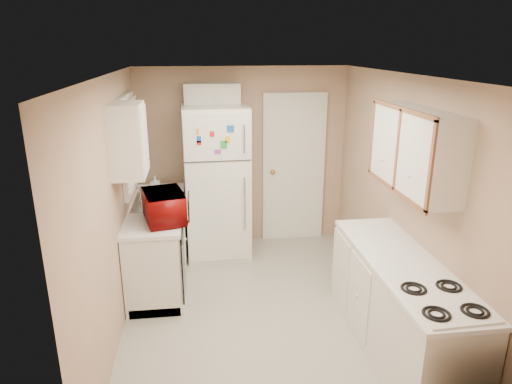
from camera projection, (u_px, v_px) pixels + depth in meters
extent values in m
plane|color=#B8B5AA|center=(262.00, 311.00, 4.77)|extent=(3.80, 3.80, 0.00)
plane|color=white|center=(263.00, 75.00, 4.04)|extent=(3.80, 3.80, 0.00)
plane|color=tan|center=(114.00, 209.00, 4.24)|extent=(3.80, 3.80, 0.00)
plane|color=tan|center=(400.00, 197.00, 4.58)|extent=(3.80, 3.80, 0.00)
plane|color=tan|center=(243.00, 157.00, 6.20)|extent=(2.80, 2.80, 0.00)
plane|color=tan|center=(309.00, 311.00, 2.61)|extent=(2.80, 2.80, 0.00)
cube|color=silver|center=(159.00, 242.00, 5.35)|extent=(0.60, 1.80, 0.90)
cube|color=black|center=(182.00, 260.00, 4.81)|extent=(0.03, 0.58, 0.72)
cube|color=gray|center=(158.00, 205.00, 5.37)|extent=(0.54, 0.74, 0.16)
imported|color=#940A09|center=(165.00, 207.00, 4.73)|extent=(0.62, 0.44, 0.38)
imported|color=silver|center=(155.00, 184.00, 5.69)|extent=(0.11, 0.11, 0.20)
cube|color=silver|center=(130.00, 144.00, 5.11)|extent=(0.10, 0.98, 1.08)
cube|color=silver|center=(128.00, 140.00, 4.28)|extent=(0.30, 0.45, 0.70)
cube|color=white|center=(216.00, 182.00, 5.87)|extent=(0.83, 0.81, 1.95)
cube|color=silver|center=(212.00, 99.00, 5.76)|extent=(0.70, 0.30, 0.40)
cube|color=white|center=(294.00, 169.00, 6.30)|extent=(0.86, 0.06, 2.08)
cube|color=silver|center=(398.00, 308.00, 4.01)|extent=(0.60, 2.00, 0.90)
cube|color=white|center=(434.00, 362.00, 3.42)|extent=(0.54, 0.65, 0.77)
cube|color=silver|center=(415.00, 150.00, 3.90)|extent=(0.30, 1.20, 0.70)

